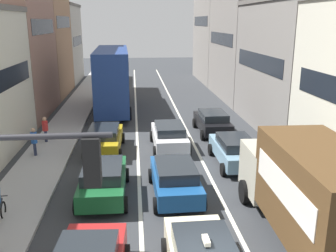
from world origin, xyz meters
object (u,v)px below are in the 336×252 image
sedan_left_lane_third (104,138)px  pedestrian_far_sidewalk (45,129)px  bus_mid_queue_primary (112,77)px  sedan_centre_lane_second (175,178)px  hatchback_centre_lane_third (169,135)px  sedan_right_lane_behind_truck (235,150)px  wagon_left_lane_second (103,179)px  pedestrian_near_kerb (34,141)px  removalist_box_truck (308,188)px  wagon_right_lane_far (212,122)px

sedan_left_lane_third → pedestrian_far_sidewalk: bearing=65.3°
sedan_left_lane_third → bus_mid_queue_primary: size_ratio=0.41×
sedan_centre_lane_second → pedestrian_far_sidewalk: pedestrian_far_sidewalk is taller
hatchback_centre_lane_third → pedestrian_far_sidewalk: pedestrian_far_sidewalk is taller
sedan_right_lane_behind_truck → sedan_centre_lane_second: bearing=133.4°
sedan_centre_lane_second → hatchback_centre_lane_third: (0.34, 6.15, 0.00)m
sedan_centre_lane_second → sedan_left_lane_third: (-3.37, 5.93, 0.00)m
pedestrian_far_sidewalk → bus_mid_queue_primary: bearing=54.4°
sedan_centre_lane_second → sedan_left_lane_third: same height
sedan_left_lane_third → bus_mid_queue_primary: 10.42m
wagon_left_lane_second → hatchback_centre_lane_third: bearing=-28.8°
wagon_left_lane_second → bus_mid_queue_primary: size_ratio=0.41×
wagon_left_lane_second → pedestrian_near_kerb: (-4.08, 5.21, 0.15)m
bus_mid_queue_primary → sedan_centre_lane_second: bearing=-169.9°
sedan_centre_lane_second → wagon_left_lane_second: size_ratio=1.01×
pedestrian_near_kerb → pedestrian_far_sidewalk: 2.40m
sedan_left_lane_third → removalist_box_truck: bearing=-141.5°
hatchback_centre_lane_third → pedestrian_far_sidewalk: 7.55m
wagon_right_lane_far → sedan_centre_lane_second: bearing=158.2°
wagon_left_lane_second → bus_mid_queue_primary: 16.12m
sedan_right_lane_behind_truck → pedestrian_far_sidewalk: bearing=66.7°
pedestrian_near_kerb → pedestrian_far_sidewalk: size_ratio=1.00×
wagon_right_lane_far → bus_mid_queue_primary: size_ratio=0.41×
sedan_left_lane_third → wagon_right_lane_far: size_ratio=1.01×
wagon_right_lane_far → pedestrian_near_kerb: 11.18m
sedan_right_lane_behind_truck → wagon_left_lane_second: bearing=115.7°
hatchback_centre_lane_third → bus_mid_queue_primary: bearing=19.4°
removalist_box_truck → pedestrian_near_kerb: (-10.98, 9.25, -1.03)m
sedan_centre_lane_second → hatchback_centre_lane_third: size_ratio=1.00×
hatchback_centre_lane_third → pedestrian_far_sidewalk: (-7.37, 1.62, 0.15)m
removalist_box_truck → sedan_centre_lane_second: size_ratio=1.79×
wagon_right_lane_far → pedestrian_far_sidewalk: (-10.51, -1.23, 0.15)m
bus_mid_queue_primary → wagon_left_lane_second: bearing=179.6°
wagon_left_lane_second → sedan_left_lane_third: size_ratio=0.99×
wagon_left_lane_second → pedestrian_far_sidewalk: size_ratio=2.60×
removalist_box_truck → sedan_right_lane_behind_truck: (-0.43, 7.20, -1.18)m
sedan_centre_lane_second → bus_mid_queue_primary: size_ratio=0.41×
sedan_right_lane_behind_truck → pedestrian_near_kerb: (-10.55, 2.05, 0.15)m
removalist_box_truck → hatchback_centre_lane_third: (-3.55, 10.03, -1.18)m
pedestrian_near_kerb → wagon_right_lane_far: bearing=-174.9°
removalist_box_truck → hatchback_centre_lane_third: removalist_box_truck is taller
wagon_left_lane_second → sedan_left_lane_third: (-0.35, 5.77, 0.00)m
sedan_centre_lane_second → pedestrian_near_kerb: size_ratio=2.61×
wagon_left_lane_second → sedan_right_lane_behind_truck: 7.20m
bus_mid_queue_primary → pedestrian_near_kerb: 11.57m
hatchback_centre_lane_third → wagon_right_lane_far: size_ratio=1.00×
removalist_box_truck → wagon_right_lane_far: (-0.40, 12.88, -1.18)m
sedan_centre_lane_second → wagon_right_lane_far: 9.65m
removalist_box_truck → wagon_left_lane_second: removalist_box_truck is taller
removalist_box_truck → wagon_left_lane_second: bearing=61.2°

